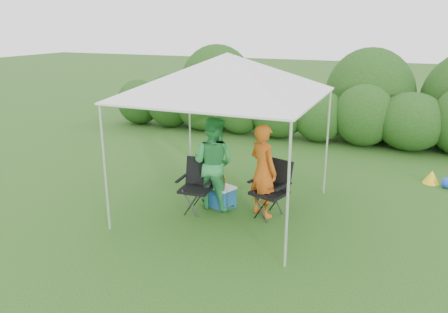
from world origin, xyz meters
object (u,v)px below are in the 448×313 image
at_px(chair_left, 197,182).
at_px(woman, 213,163).
at_px(cooler, 221,196).
at_px(chair_right, 273,185).
at_px(canopy, 227,75).
at_px(man, 263,171).

relative_size(chair_left, woman, 0.56).
bearing_deg(cooler, chair_right, 22.94).
xyz_separation_m(canopy, chair_right, (0.83, 0.10, -1.89)).
distance_m(canopy, cooler, 2.26).
bearing_deg(chair_left, canopy, 17.80).
bearing_deg(woman, canopy, 176.79).
bearing_deg(man, woman, 31.40).
bearing_deg(chair_right, canopy, -154.54).
bearing_deg(chair_left, woman, 43.51).
distance_m(canopy, man, 1.76).
height_order(canopy, chair_left, canopy).
xyz_separation_m(man, woman, (-0.95, -0.00, 0.03)).
distance_m(woman, cooler, 0.67).
distance_m(chair_right, chair_left, 1.36).
relative_size(canopy, man, 1.86).
xyz_separation_m(woman, cooler, (0.14, 0.04, -0.65)).
height_order(chair_left, woman, woman).
relative_size(canopy, chair_left, 3.23).
bearing_deg(woman, chair_right, -172.88).
bearing_deg(canopy, chair_right, 7.13).
height_order(man, cooler, man).
bearing_deg(chair_right, man, -138.96).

